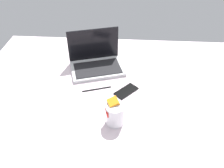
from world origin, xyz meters
TOP-DOWN VIEW (x-y plane):
  - bed_mattress at (0.00, 0.00)cm, footprint 180.00×140.00cm
  - laptop at (-18.02, 31.07)cm, footprint 38.33×31.74cm
  - snack_cup at (-3.30, -15.78)cm, footprint 9.63×10.01cm
  - cell_phone at (2.06, 7.62)cm, footprint 14.51×14.88cm
  - charger_cable at (-15.13, 8.29)cm, footprint 16.32×5.93cm

SIDE VIEW (x-z plane):
  - bed_mattress at x=0.00cm, z-range 0.00..18.00cm
  - charger_cable at x=-15.13cm, z-range 18.00..18.60cm
  - cell_phone at x=2.06cm, z-range 18.00..18.80cm
  - laptop at x=-18.02cm, z-range 10.91..33.91cm
  - snack_cup at x=-3.30cm, z-range 17.05..30.89cm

